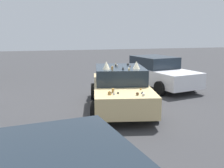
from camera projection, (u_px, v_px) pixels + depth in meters
ground_plane at (120, 108)px, 9.46m from camera, size 60.00×60.00×0.00m
art_car_decorated at (120, 88)px, 9.37m from camera, size 4.71×2.71×1.72m
parked_sedan_row_back_center at (157, 72)px, 12.91m from camera, size 4.76×2.69×1.49m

